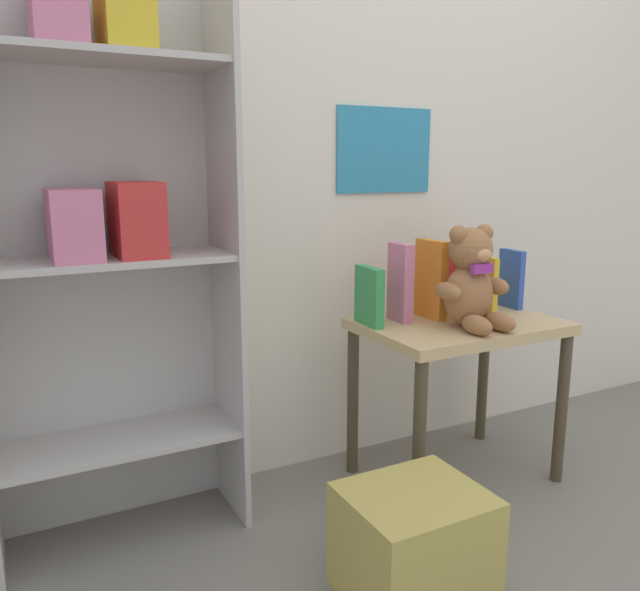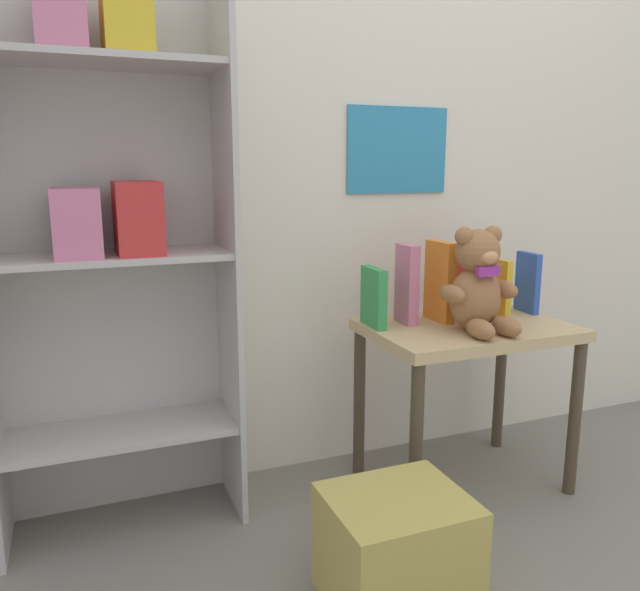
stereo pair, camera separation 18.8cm
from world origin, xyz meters
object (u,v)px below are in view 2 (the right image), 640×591
display_table (467,350)px  book_standing_blue (528,283)px  book_standing_pink (407,284)px  book_standing_green (374,297)px  book_standing_yellow (496,286)px  book_standing_orange (440,281)px  book_standing_red (470,287)px  teddy_bear (478,284)px  storage_bin (396,550)px  bookshelf_side (107,222)px

display_table → book_standing_blue: size_ratio=3.09×
book_standing_blue → book_standing_pink: bearing=-179.5°
book_standing_green → book_standing_yellow: book_standing_yellow is taller
book_standing_orange → book_standing_red: book_standing_orange is taller
display_table → teddy_bear: size_ratio=2.00×
book_standing_red → storage_bin: 0.93m
book_standing_pink → teddy_bear: bearing=-46.4°
bookshelf_side → book_standing_yellow: (1.27, -0.11, -0.26)m
book_standing_red → book_standing_blue: bearing=-3.1°
display_table → book_standing_green: 0.36m
bookshelf_side → book_standing_red: size_ratio=7.67×
storage_bin → bookshelf_side: bearing=132.0°
book_standing_pink → book_standing_orange: 0.12m
bookshelf_side → teddy_bear: bookshelf_side is taller
bookshelf_side → book_standing_green: size_ratio=8.58×
book_standing_green → storage_bin: (-0.20, -0.55, -0.52)m
book_standing_pink → book_standing_blue: size_ratio=1.23×
book_standing_orange → book_standing_blue: size_ratio=1.26×
display_table → book_standing_red: (0.06, 0.08, 0.19)m
book_standing_blue → storage_bin: size_ratio=0.63×
book_standing_pink → storage_bin: size_ratio=0.77×
display_table → book_standing_orange: bearing=125.0°
book_standing_green → book_standing_orange: size_ratio=0.72×
display_table → book_standing_green: size_ratio=3.43×
book_standing_pink → bookshelf_side: bearing=173.3°
book_standing_orange → storage_bin: (-0.44, -0.54, -0.56)m
book_standing_yellow → storage_bin: (-0.68, -0.55, -0.52)m
book_standing_pink → book_standing_red: 0.24m
book_standing_orange → storage_bin: size_ratio=0.79×
book_standing_green → storage_bin: book_standing_green is taller
book_standing_yellow → book_standing_blue: (0.12, -0.02, 0.01)m
teddy_bear → book_standing_yellow: bearing=40.4°
book_standing_orange → book_standing_blue: (0.36, -0.01, -0.03)m
book_standing_green → book_standing_orange: 0.24m
book_standing_green → book_standing_red: 0.36m
book_standing_red → book_standing_yellow: book_standing_red is taller
book_standing_yellow → storage_bin: size_ratio=0.58×
book_standing_blue → book_standing_green: bearing=-179.3°
teddy_bear → book_standing_blue: bearing=25.3°
bookshelf_side → book_standing_pink: 0.95m
book_standing_pink → book_standing_yellow: (0.36, 0.00, -0.03)m
book_standing_pink → book_standing_blue: book_standing_pink is taller
bookshelf_side → book_standing_pink: (0.91, -0.12, -0.22)m
book_standing_green → book_standing_orange: book_standing_orange is taller
book_standing_blue → storage_bin: (-0.80, -0.53, -0.53)m
bookshelf_side → book_standing_green: bearing=-8.1°
book_standing_pink → book_standing_blue: bearing=-1.5°
display_table → book_standing_blue: (0.30, 0.08, 0.19)m
book_standing_yellow → display_table: bearing=-151.3°
book_standing_pink → storage_bin: 0.84m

